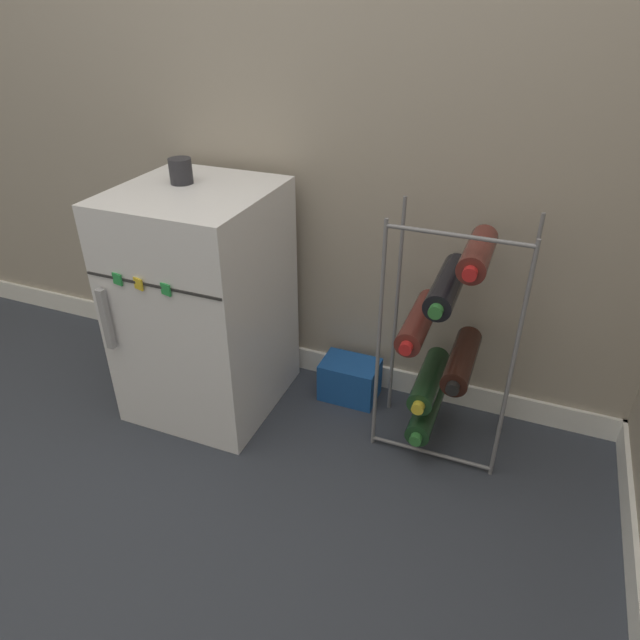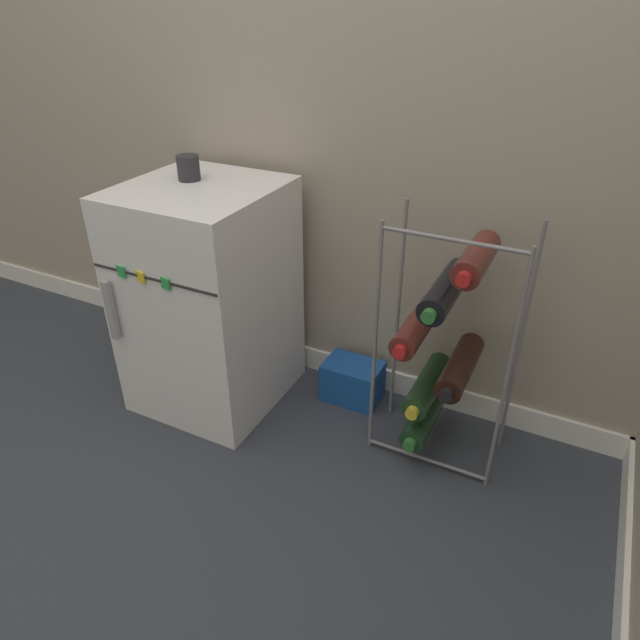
{
  "view_description": "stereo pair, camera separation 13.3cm",
  "coord_description": "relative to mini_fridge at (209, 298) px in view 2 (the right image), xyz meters",
  "views": [
    {
      "loc": [
        0.51,
        -1.06,
        1.34
      ],
      "look_at": [
        -0.09,
        0.41,
        0.4
      ],
      "focal_mm": 32.0,
      "sensor_mm": 36.0,
      "label": 1
    },
    {
      "loc": [
        0.63,
        -1.01,
        1.34
      ],
      "look_at": [
        -0.09,
        0.41,
        0.4
      ],
      "focal_mm": 32.0,
      "sensor_mm": 36.0,
      "label": 2
    }
  ],
  "objects": [
    {
      "name": "ground_plane",
      "position": [
        0.5,
        -0.38,
        -0.4
      ],
      "size": [
        14.0,
        14.0,
        0.0
      ],
      "primitive_type": "plane",
      "color": "#333842"
    },
    {
      "name": "wall_back",
      "position": [
        0.5,
        0.33,
        0.84
      ],
      "size": [
        6.82,
        0.07,
        2.5
      ],
      "color": "#9E9384",
      "rests_on": "ground_plane"
    },
    {
      "name": "mini_fridge",
      "position": [
        0.0,
        0.0,
        0.0
      ],
      "size": [
        0.48,
        0.53,
        0.79
      ],
      "color": "white",
      "rests_on": "ground_plane"
    },
    {
      "name": "wine_rack",
      "position": [
        0.8,
        0.07,
        0.0
      ],
      "size": [
        0.4,
        0.33,
        0.8
      ],
      "color": "slate",
      "rests_on": "ground_plane"
    },
    {
      "name": "soda_box",
      "position": [
        0.47,
        0.19,
        -0.32
      ],
      "size": [
        0.21,
        0.14,
        0.15
      ],
      "color": "#194C9E",
      "rests_on": "ground_plane"
    },
    {
      "name": "fridge_top_cup",
      "position": [
        -0.06,
        0.05,
        0.44
      ],
      "size": [
        0.07,
        0.07,
        0.08
      ],
      "color": "#28282D",
      "rests_on": "mini_fridge"
    }
  ]
}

